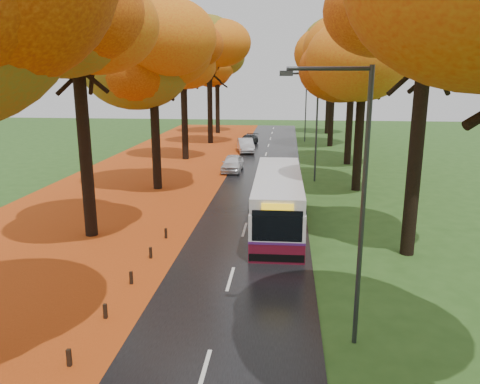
# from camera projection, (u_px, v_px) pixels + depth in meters

# --- Properties ---
(road) EXTENTS (6.50, 90.00, 0.04)m
(road) POSITION_uv_depth(u_px,v_px,m) (254.00, 196.00, 30.75)
(road) COLOR black
(road) RESTS_ON ground
(centre_line) EXTENTS (0.12, 90.00, 0.01)m
(centre_line) POSITION_uv_depth(u_px,v_px,m) (254.00, 196.00, 30.75)
(centre_line) COLOR silver
(centre_line) RESTS_ON road
(leaf_verge) EXTENTS (12.00, 90.00, 0.02)m
(leaf_verge) POSITION_uv_depth(u_px,v_px,m) (122.00, 193.00, 31.63)
(leaf_verge) COLOR #94310D
(leaf_verge) RESTS_ON ground
(leaf_drift) EXTENTS (0.90, 90.00, 0.01)m
(leaf_drift) POSITION_uv_depth(u_px,v_px,m) (208.00, 195.00, 31.04)
(leaf_drift) COLOR #BC4713
(leaf_drift) RESTS_ON road
(trees_left) EXTENTS (9.20, 74.00, 13.88)m
(trees_left) POSITION_uv_depth(u_px,v_px,m) (150.00, 48.00, 31.14)
(trees_left) COLOR black
(trees_left) RESTS_ON ground
(trees_right) EXTENTS (9.30, 74.20, 13.96)m
(trees_right) POSITION_uv_depth(u_px,v_px,m) (371.00, 44.00, 29.56)
(trees_right) COLOR black
(trees_right) RESTS_ON ground
(streetlamp_near) EXTENTS (2.45, 0.18, 8.00)m
(streetlamp_near) POSITION_uv_depth(u_px,v_px,m) (355.00, 188.00, 12.82)
(streetlamp_near) COLOR #333538
(streetlamp_near) RESTS_ON ground
(streetlamp_mid) EXTENTS (2.45, 0.18, 8.00)m
(streetlamp_mid) POSITION_uv_depth(u_px,v_px,m) (313.00, 118.00, 34.06)
(streetlamp_mid) COLOR #333538
(streetlamp_mid) RESTS_ON ground
(streetlamp_far) EXTENTS (2.45, 0.18, 8.00)m
(streetlamp_far) POSITION_uv_depth(u_px,v_px,m) (304.00, 102.00, 55.30)
(streetlamp_far) COLOR #333538
(streetlamp_far) RESTS_ON ground
(bus) EXTENTS (2.55, 10.51, 2.76)m
(bus) POSITION_uv_depth(u_px,v_px,m) (278.00, 199.00, 24.29)
(bus) COLOR #5A0E1E
(bus) RESTS_ON road
(car_white) EXTENTS (1.67, 3.99, 1.35)m
(car_white) POSITION_uv_depth(u_px,v_px,m) (233.00, 163.00, 38.49)
(car_white) COLOR silver
(car_white) RESTS_ON road
(car_silver) EXTENTS (2.27, 4.43, 1.39)m
(car_silver) POSITION_uv_depth(u_px,v_px,m) (246.00, 145.00, 48.21)
(car_silver) COLOR #AFB2B8
(car_silver) RESTS_ON road
(car_dark) EXTENTS (2.42, 4.17, 1.14)m
(car_dark) POSITION_uv_depth(u_px,v_px,m) (248.00, 140.00, 53.34)
(car_dark) COLOR black
(car_dark) RESTS_ON road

